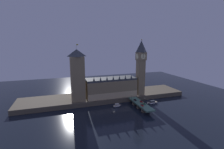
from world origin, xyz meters
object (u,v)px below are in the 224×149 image
object	(u,v)px
car_northbound_lead	(135,100)
car_southbound_trail	(141,101)
pedestrian_far_rail	(134,101)
pedestrian_near_rail	(141,106)
clock_tower	(141,66)
car_southbound_lead	(144,103)
victoria_tower	(77,75)
car_northbound_trail	(142,105)
street_lamp_far	(131,96)
pedestrian_mid_walk	(143,101)
street_lamp_near	(143,105)
street_lamp_mid	(145,100)
boat_downstream	(152,102)
boat_upstream	(117,106)

from	to	relation	value
car_northbound_lead	car_southbound_trail	distance (m)	8.37
pedestrian_far_rail	pedestrian_near_rail	bearing A→B (deg)	-90.00
car_northbound_lead	pedestrian_near_rail	distance (m)	20.21
pedestrian_near_rail	clock_tower	bearing A→B (deg)	64.30
car_southbound_lead	victoria_tower	bearing A→B (deg)	151.45
car_northbound_trail	street_lamp_far	xyz separation A→B (m)	(-2.72, 22.37, 3.29)
pedestrian_mid_walk	car_northbound_lead	bearing A→B (deg)	134.44
street_lamp_near	pedestrian_near_rail	bearing A→B (deg)	85.24
car_southbound_trail	street_lamp_mid	world-z (taller)	street_lamp_mid
car_southbound_lead	car_southbound_trail	distance (m)	6.78
boat_downstream	victoria_tower	bearing A→B (deg)	163.63
pedestrian_far_rail	boat_upstream	size ratio (longest dim) A/B	0.15
car_northbound_lead	car_southbound_lead	distance (m)	14.51
pedestrian_far_rail	street_lamp_near	distance (m)	23.24
street_lamp_near	boat_downstream	distance (m)	35.81
street_lamp_mid	boat_downstream	world-z (taller)	street_lamp_mid
car_southbound_lead	pedestrian_far_rail	bearing A→B (deg)	120.34
car_northbound_lead	pedestrian_far_rail	world-z (taller)	pedestrian_far_rail
pedestrian_mid_walk	car_southbound_lead	bearing A→B (deg)	-109.18
car_southbound_trail	street_lamp_mid	size ratio (longest dim) A/B	0.73
pedestrian_mid_walk	street_lamp_near	size ratio (longest dim) A/B	0.29
car_northbound_trail	pedestrian_mid_walk	size ratio (longest dim) A/B	2.25
car_southbound_lead	street_lamp_far	xyz separation A→B (m)	(-7.35, 18.31, 3.27)
pedestrian_near_rail	pedestrian_mid_walk	bearing A→B (deg)	54.50
car_northbound_lead	pedestrian_far_rail	distance (m)	2.98
clock_tower	car_northbound_trail	size ratio (longest dim) A/B	17.66
boat_downstream	street_lamp_near	bearing A→B (deg)	-138.03
clock_tower	street_lamp_mid	world-z (taller)	clock_tower
car_northbound_trail	pedestrian_mid_walk	bearing A→B (deg)	57.05
car_southbound_lead	street_lamp_mid	distance (m)	5.37
car_southbound_trail	pedestrian_mid_walk	xyz separation A→B (m)	(2.32, -0.12, 0.25)
car_northbound_trail	pedestrian_near_rail	xyz separation A→B (m)	(-2.32, -2.27, 0.12)
boat_upstream	street_lamp_mid	bearing A→B (deg)	-22.86
victoria_tower	pedestrian_far_rail	distance (m)	74.48
street_lamp_mid	victoria_tower	bearing A→B (deg)	154.62
pedestrian_far_rail	street_lamp_mid	world-z (taller)	street_lamp_mid
car_southbound_lead	street_lamp_far	distance (m)	20.00
car_southbound_lead	boat_upstream	distance (m)	32.02
car_southbound_lead	boat_downstream	distance (m)	22.72
victoria_tower	car_northbound_lead	size ratio (longest dim) A/B	15.25
street_lamp_near	street_lamp_mid	xyz separation A→B (m)	(10.07, 14.72, -0.41)
car_northbound_trail	street_lamp_near	bearing A→B (deg)	-111.02
pedestrian_near_rail	street_lamp_mid	world-z (taller)	street_lamp_mid
boat_upstream	car_southbound_trail	bearing A→B (deg)	-19.09
street_lamp_mid	boat_downstream	distance (m)	19.75
car_southbound_lead	street_lamp_near	bearing A→B (deg)	-123.44
pedestrian_near_rail	street_lamp_far	bearing A→B (deg)	90.93
car_southbound_lead	pedestrian_near_rail	xyz separation A→B (m)	(-6.95, -6.33, 0.10)
pedestrian_far_rail	car_northbound_trail	bearing A→B (deg)	-81.73
car_northbound_trail	car_northbound_lead	bearing A→B (deg)	90.00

